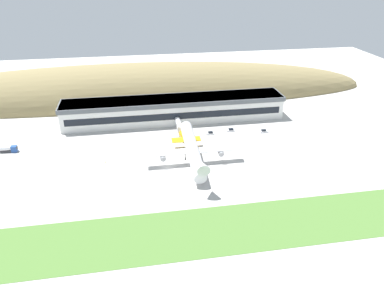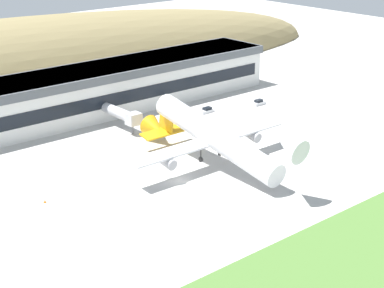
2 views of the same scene
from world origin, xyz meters
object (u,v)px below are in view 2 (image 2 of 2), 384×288
Objects in this scene: service_car_0 at (207,110)px; traffic_cone_1 at (45,201)px; jetway_0 at (123,114)px; service_car_1 at (259,103)px; terminal_building at (86,90)px; traffic_cone_0 at (264,124)px; cargo_airplane at (213,137)px; service_car_2 at (181,120)px.

traffic_cone_1 is (-60.25, -21.86, -0.30)m from service_car_0.
jetway_0 is 3.36× the size of service_car_1.
traffic_cone_1 is at bearing -144.73° from jetway_0.
jetway_0 is at bearing -88.19° from terminal_building.
service_car_0 is at bearing 102.98° from traffic_cone_0.
service_car_0 is (24.47, 29.39, -6.13)m from cargo_airplane.
service_car_2 is (-26.61, 2.17, -0.03)m from service_car_1.
cargo_airplane is 11.82× the size of service_car_2.
terminal_building reaches higher than jetway_0.
cargo_airplane reaches higher than terminal_building.
cargo_airplane is 31.13m from service_car_2.
cargo_airplane is (1.25, -48.15, -0.26)m from terminal_building.
jetway_0 is 23.67× the size of traffic_cone_0.
service_car_1 is at bearing -4.67° from service_car_2.
traffic_cone_0 is at bearing 22.88° from cargo_airplane.
cargo_airplane is at bearing -11.88° from traffic_cone_1.
service_car_0 is at bearing -36.12° from terminal_building.
service_car_2 is (14.86, -20.83, -6.36)m from terminal_building.
terminal_building is at bearing 91.49° from cargo_airplane.
service_car_0 is (25.72, -18.76, -6.39)m from terminal_building.
service_car_2 is (-10.85, -2.06, 0.03)m from service_car_0.
service_car_1 is at bearing -29.01° from terminal_building.
cargo_airplane reaches higher than traffic_cone_0.
service_car_2 is 6.91× the size of traffic_cone_1.
traffic_cone_0 is (-11.75, -13.14, -0.36)m from service_car_1.
jetway_0 reaches higher than service_car_0.
service_car_1 is at bearing -9.91° from jetway_0.
service_car_1 is at bearing -15.05° from service_car_0.
cargo_airplane reaches higher than traffic_cone_1.
traffic_cone_1 is (-35.79, 7.53, -6.44)m from cargo_airplane.
traffic_cone_0 is at bearing -77.02° from service_car_0.
service_car_1 is at bearing 32.02° from cargo_airplane.
service_car_0 is (25.22, -2.92, -3.41)m from jetway_0.
terminal_building reaches higher than traffic_cone_1.
jetway_0 reaches higher than traffic_cone_0.
service_car_2 is at bearing 175.33° from service_car_1.
terminal_building is 2.43× the size of cargo_airplane.
jetway_0 is 25.61m from service_car_0.
cargo_airplane reaches higher than jetway_0.
jetway_0 is 41.73m from service_car_1.
traffic_cone_0 is (4.00, -17.37, -0.30)m from service_car_0.
service_car_1 is 17.63m from traffic_cone_0.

